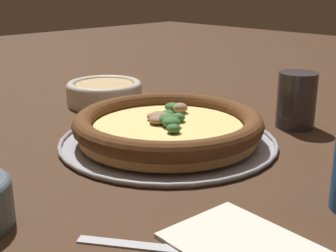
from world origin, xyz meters
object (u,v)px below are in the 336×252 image
object	(u,v)px
pizza	(168,126)
napkin	(254,250)
fork	(176,249)
pizza_tray	(168,141)
bowl_near	(104,91)
drinking_cup	(296,100)

from	to	relation	value
pizza	napkin	distance (m)	0.31
pizza	fork	world-z (taller)	pizza
pizza_tray	pizza	xyz separation A→B (m)	(-0.00, 0.00, 0.02)
pizza	bowl_near	xyz separation A→B (m)	(-0.26, 0.08, -0.00)
pizza_tray	drinking_cup	xyz separation A→B (m)	(0.09, 0.21, 0.04)
pizza	napkin	xyz separation A→B (m)	(0.27, -0.15, -0.02)
bowl_near	napkin	bearing A→B (deg)	-23.74
pizza_tray	pizza	size ratio (longest dim) A/B	1.15
napkin	fork	world-z (taller)	napkin
bowl_near	drinking_cup	size ratio (longest dim) A/B	1.61
pizza	bowl_near	size ratio (longest dim) A/B	1.91
drinking_cup	fork	size ratio (longest dim) A/B	0.63
drinking_cup	napkin	distance (m)	0.41
pizza_tray	napkin	world-z (taller)	same
drinking_cup	fork	distance (m)	0.43
drinking_cup	bowl_near	bearing A→B (deg)	-158.98
pizza_tray	bowl_near	bearing A→B (deg)	163.24
fork	napkin	bearing A→B (deg)	7.56
bowl_near	drinking_cup	bearing A→B (deg)	21.02
pizza	bowl_near	bearing A→B (deg)	163.27
pizza_tray	fork	bearing A→B (deg)	-43.26
pizza_tray	napkin	xyz separation A→B (m)	(0.26, -0.15, 0.00)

